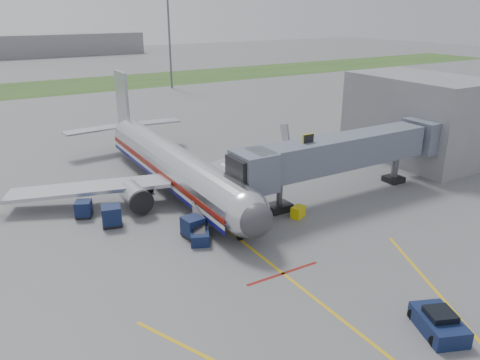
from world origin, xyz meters
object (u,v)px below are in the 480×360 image
belt_loader (199,231)px  ramp_worker (128,186)px  pushback_tug (439,323)px  airliner (173,164)px

belt_loader → ramp_worker: 12.20m
pushback_tug → belt_loader: size_ratio=0.85×
airliner → pushback_tug: size_ratio=9.15×
airliner → pushback_tug: 29.30m
airliner → ramp_worker: bearing=169.7°
pushback_tug → belt_loader: (-6.62, 17.74, -0.04)m
belt_loader → ramp_worker: size_ratio=2.77×
airliner → belt_loader: bearing=-103.2°
airliner → ramp_worker: (-4.58, 0.83, -1.82)m
pushback_tug → belt_loader: belt_loader is taller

